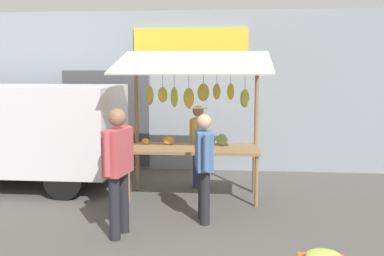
{
  "coord_description": "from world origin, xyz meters",
  "views": [
    {
      "loc": [
        -0.65,
        7.24,
        2.22
      ],
      "look_at": [
        0.0,
        0.3,
        1.25
      ],
      "focal_mm": 40.97,
      "sensor_mm": 36.0,
      "label": 1
    }
  ],
  "objects_px": {
    "shopper_with_shopping_bag": "(204,161)",
    "shopper_in_striped_shirt": "(119,157)",
    "market_stall": "(195,107)",
    "shopper_with_ponytail": "(118,163)",
    "vendor_with_sunhat": "(198,140)"
  },
  "relations": [
    {
      "from": "shopper_with_shopping_bag",
      "to": "shopper_in_striped_shirt",
      "type": "bearing_deg",
      "value": 75.21
    },
    {
      "from": "shopper_with_shopping_bag",
      "to": "market_stall",
      "type": "bearing_deg",
      "value": 1.03
    },
    {
      "from": "market_stall",
      "to": "shopper_with_shopping_bag",
      "type": "relative_size",
      "value": 1.6
    },
    {
      "from": "shopper_with_shopping_bag",
      "to": "shopper_with_ponytail",
      "type": "height_order",
      "value": "shopper_with_ponytail"
    },
    {
      "from": "shopper_in_striped_shirt",
      "to": "shopper_with_ponytail",
      "type": "xyz_separation_m",
      "value": [
        -0.19,
        0.75,
        0.09
      ]
    },
    {
      "from": "vendor_with_sunhat",
      "to": "shopper_with_ponytail",
      "type": "height_order",
      "value": "shopper_with_ponytail"
    },
    {
      "from": "vendor_with_sunhat",
      "to": "shopper_with_shopping_bag",
      "type": "bearing_deg",
      "value": 15.22
    },
    {
      "from": "vendor_with_sunhat",
      "to": "shopper_in_striped_shirt",
      "type": "height_order",
      "value": "shopper_in_striped_shirt"
    },
    {
      "from": "shopper_with_ponytail",
      "to": "market_stall",
      "type": "bearing_deg",
      "value": -13.96
    },
    {
      "from": "shopper_with_shopping_bag",
      "to": "shopper_with_ponytail",
      "type": "distance_m",
      "value": 1.26
    },
    {
      "from": "vendor_with_sunhat",
      "to": "shopper_with_shopping_bag",
      "type": "height_order",
      "value": "shopper_with_shopping_bag"
    },
    {
      "from": "market_stall",
      "to": "vendor_with_sunhat",
      "type": "xyz_separation_m",
      "value": [
        -0.01,
        -0.68,
        -0.67
      ]
    },
    {
      "from": "shopper_with_ponytail",
      "to": "shopper_in_striped_shirt",
      "type": "bearing_deg",
      "value": 24.6
    },
    {
      "from": "shopper_in_striped_shirt",
      "to": "shopper_with_ponytail",
      "type": "distance_m",
      "value": 0.78
    },
    {
      "from": "vendor_with_sunhat",
      "to": "shopper_with_ponytail",
      "type": "distance_m",
      "value": 2.68
    }
  ]
}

